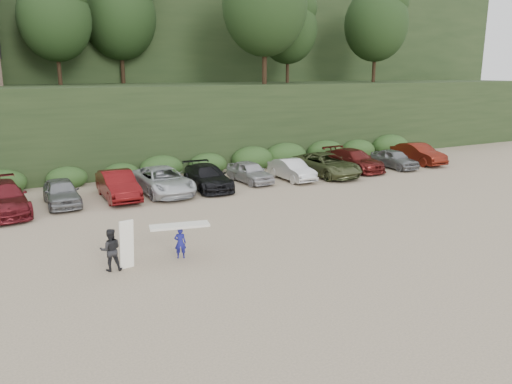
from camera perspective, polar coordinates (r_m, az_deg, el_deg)
ground at (r=21.08m, az=-0.93°, el=-5.74°), size 120.00×120.00×0.00m
hillside_backdrop at (r=54.53m, az=-19.49°, el=17.37°), size 90.00×41.50×28.00m
parked_cars at (r=29.81m, az=-9.41°, el=1.39°), size 39.61×6.28×1.63m
child_surfer at (r=19.26m, az=-8.68°, el=-4.92°), size 2.32×1.05×1.34m
adult_surfer at (r=18.68m, az=-16.12°, el=-6.31°), size 1.25×0.73×1.84m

